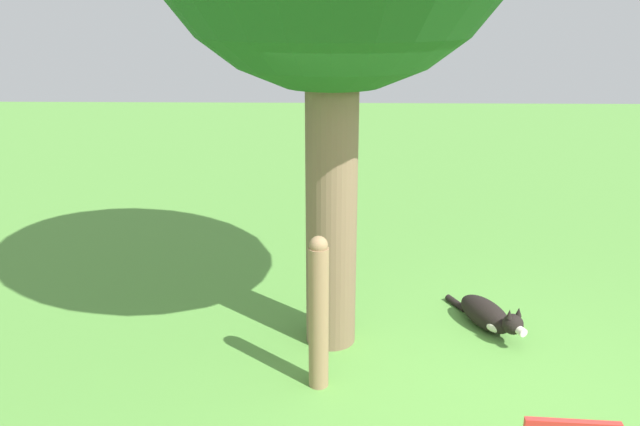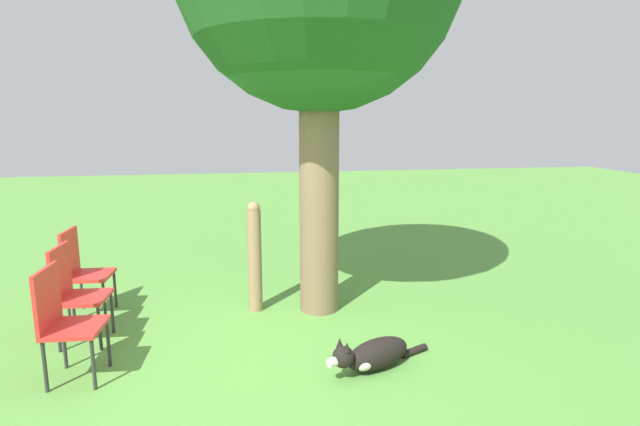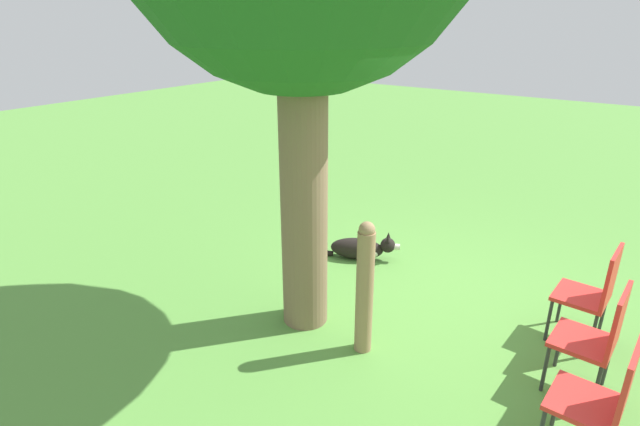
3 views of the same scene
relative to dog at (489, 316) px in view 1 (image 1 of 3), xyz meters
The scene contains 3 objects.
ground_plane 1.07m from the dog, 145.39° to the left, with size 30.00×30.00×0.00m, color #56933D.
dog is the anchor object (origin of this frame).
fence_post 1.83m from the dog, 121.12° to the left, with size 0.15×0.15×1.22m.
Camera 1 is at (-4.19, 0.79, 2.76)m, focal length 35.00 mm.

